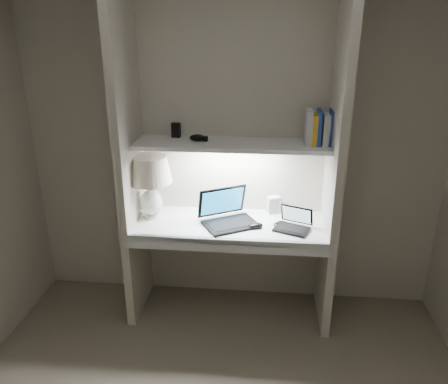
# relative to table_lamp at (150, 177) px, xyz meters

# --- Properties ---
(back_wall) EXTENTS (3.20, 0.01, 2.50)m
(back_wall) POSITION_rel_table_lamp_xyz_m (0.60, 0.22, 0.15)
(back_wall) COLOR #BFB4A3
(back_wall) RESTS_ON floor
(alcove_panel_left) EXTENTS (0.06, 0.55, 2.50)m
(alcove_panel_left) POSITION_rel_table_lamp_xyz_m (-0.13, -0.05, 0.15)
(alcove_panel_left) COLOR #BFB4A3
(alcove_panel_left) RESTS_ON floor
(alcove_panel_right) EXTENTS (0.06, 0.55, 2.50)m
(alcove_panel_right) POSITION_rel_table_lamp_xyz_m (1.33, -0.05, 0.15)
(alcove_panel_right) COLOR #BFB4A3
(alcove_panel_right) RESTS_ON floor
(desk) EXTENTS (1.40, 0.55, 0.04)m
(desk) POSITION_rel_table_lamp_xyz_m (0.60, -0.05, -0.35)
(desk) COLOR white
(desk) RESTS_ON alcove_panel_left
(desk_apron) EXTENTS (1.46, 0.03, 0.10)m
(desk_apron) POSITION_rel_table_lamp_xyz_m (0.60, -0.31, -0.38)
(desk_apron) COLOR silver
(desk_apron) RESTS_ON desk
(shelf) EXTENTS (1.40, 0.36, 0.03)m
(shelf) POSITION_rel_table_lamp_xyz_m (0.60, 0.04, 0.25)
(shelf) COLOR silver
(shelf) RESTS_ON back_wall
(strip_light) EXTENTS (0.60, 0.04, 0.02)m
(strip_light) POSITION_rel_table_lamp_xyz_m (0.60, 0.04, 0.23)
(strip_light) COLOR white
(strip_light) RESTS_ON shelf
(table_lamp) EXTENTS (0.33, 0.33, 0.49)m
(table_lamp) POSITION_rel_table_lamp_xyz_m (0.00, 0.00, 0.00)
(table_lamp) COLOR white
(table_lamp) RESTS_ON desk
(laptop_main) EXTENTS (0.49, 0.47, 0.25)m
(laptop_main) POSITION_rel_table_lamp_xyz_m (0.58, -0.04, -0.27)
(laptop_main) COLOR black
(laptop_main) RESTS_ON desk
(laptop_netbook) EXTENTS (0.30, 0.28, 0.16)m
(laptop_netbook) POSITION_rel_table_lamp_xyz_m (1.07, -0.10, -0.29)
(laptop_netbook) COLOR black
(laptop_netbook) RESTS_ON desk
(speaker) EXTENTS (0.11, 0.10, 0.13)m
(speaker) POSITION_rel_table_lamp_xyz_m (0.93, 0.17, -0.26)
(speaker) COLOR silver
(speaker) RESTS_ON desk
(mouse) EXTENTS (0.13, 0.10, 0.04)m
(mouse) POSITION_rel_table_lamp_xyz_m (0.80, -0.12, -0.31)
(mouse) COLOR black
(mouse) RESTS_ON desk
(cable_coil) EXTENTS (0.12, 0.12, 0.01)m
(cable_coil) POSITION_rel_table_lamp_xyz_m (0.99, -0.03, -0.32)
(cable_coil) COLOR black
(cable_coil) RESTS_ON desk
(sticky_note) EXTENTS (0.09, 0.09, 0.00)m
(sticky_note) POSITION_rel_table_lamp_xyz_m (-0.04, -0.01, -0.33)
(sticky_note) COLOR #EDF633
(sticky_note) RESTS_ON desk
(book_row) EXTENTS (0.23, 0.16, 0.24)m
(book_row) POSITION_rel_table_lamp_xyz_m (1.23, 0.05, 0.38)
(book_row) COLOR white
(book_row) RESTS_ON shelf
(shelf_box) EXTENTS (0.07, 0.05, 0.11)m
(shelf_box) POSITION_rel_table_lamp_xyz_m (0.18, 0.16, 0.32)
(shelf_box) COLOR black
(shelf_box) RESTS_ON shelf
(shelf_gadget) EXTENTS (0.12, 0.09, 0.05)m
(shelf_gadget) POSITION_rel_table_lamp_xyz_m (0.35, 0.06, 0.29)
(shelf_gadget) COLOR black
(shelf_gadget) RESTS_ON shelf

